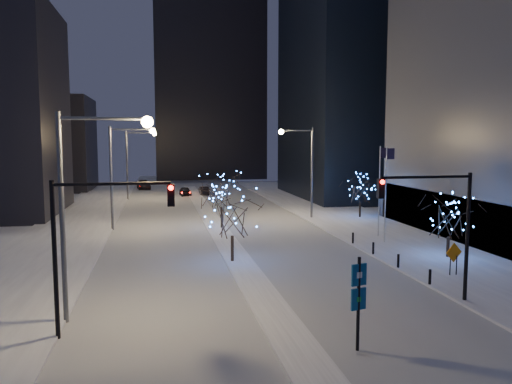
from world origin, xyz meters
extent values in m
plane|color=white|center=(0.00, 0.00, 0.00)|extent=(160.00, 160.00, 0.00)
cube|color=#AFB5BF|center=(0.00, 35.00, 0.01)|extent=(20.00, 130.00, 0.02)
cube|color=white|center=(0.00, 30.00, 0.07)|extent=(2.00, 80.00, 0.15)
cube|color=white|center=(15.00, 20.00, 0.07)|extent=(10.00, 90.00, 0.15)
cube|color=white|center=(-14.00, 20.00, 0.07)|extent=(8.00, 90.00, 0.15)
cube|color=black|center=(-26.00, 70.00, 8.00)|extent=(18.00, 16.00, 16.00)
cube|color=black|center=(6.00, 92.00, 21.00)|extent=(24.00, 14.00, 42.00)
cylinder|color=#595E66|center=(-10.00, 2.00, 5.00)|extent=(0.24, 0.24, 10.00)
cylinder|color=#595E66|center=(-8.00, 2.00, 9.70)|extent=(4.00, 0.16, 0.16)
sphere|color=#F2B779|center=(-6.00, 2.00, 9.55)|extent=(0.56, 0.56, 0.56)
cylinder|color=#595E66|center=(-10.00, 27.00, 5.00)|extent=(0.24, 0.24, 10.00)
cylinder|color=#595E66|center=(-8.00, 27.00, 9.70)|extent=(4.00, 0.16, 0.16)
sphere|color=#F2B779|center=(-6.00, 27.00, 9.55)|extent=(0.56, 0.56, 0.56)
cylinder|color=#595E66|center=(-10.00, 52.00, 5.00)|extent=(0.24, 0.24, 10.00)
cylinder|color=#595E66|center=(-8.00, 52.00, 9.70)|extent=(4.00, 0.16, 0.16)
sphere|color=#F2B779|center=(-6.00, 52.00, 9.55)|extent=(0.56, 0.56, 0.56)
cylinder|color=#595E66|center=(11.00, 30.00, 5.00)|extent=(0.24, 0.24, 10.00)
cylinder|color=#595E66|center=(9.25, 30.00, 9.70)|extent=(3.50, 0.16, 0.16)
sphere|color=#F2B779|center=(7.50, 30.00, 9.55)|extent=(0.56, 0.56, 0.56)
cylinder|color=black|center=(-10.00, 0.00, 3.50)|extent=(0.20, 0.20, 7.00)
cylinder|color=black|center=(-7.50, 0.00, 6.80)|extent=(5.00, 0.14, 0.14)
cube|color=black|center=(-5.00, 0.00, 6.25)|extent=(0.32, 0.28, 1.00)
sphere|color=#FF0C05|center=(-5.00, -0.18, 6.60)|extent=(0.22, 0.22, 0.22)
cylinder|color=black|center=(10.50, 1.00, 3.50)|extent=(0.20, 0.20, 7.00)
cylinder|color=black|center=(8.00, 1.00, 6.80)|extent=(5.00, 0.14, 0.14)
cube|color=black|center=(5.50, 1.00, 6.25)|extent=(0.32, 0.28, 1.00)
sphere|color=#FF0C05|center=(5.50, 0.82, 6.60)|extent=(0.22, 0.22, 0.22)
cylinder|color=silver|center=(13.00, 16.00, 4.15)|extent=(0.10, 0.10, 8.00)
cube|color=black|center=(13.35, 16.00, 7.55)|extent=(0.70, 0.03, 0.90)
cylinder|color=silver|center=(13.60, 18.50, 4.15)|extent=(0.10, 0.10, 8.00)
cube|color=black|center=(13.95, 18.50, 7.55)|extent=(0.70, 0.03, 0.90)
cylinder|color=black|center=(10.20, 4.00, 0.60)|extent=(0.16, 0.16, 0.90)
cylinder|color=black|center=(10.20, 8.00, 0.60)|extent=(0.16, 0.16, 0.90)
cylinder|color=black|center=(10.20, 12.00, 0.60)|extent=(0.16, 0.16, 0.90)
cylinder|color=black|center=(10.20, 16.00, 0.60)|extent=(0.16, 0.16, 0.90)
imported|color=black|center=(-1.50, 55.65, 0.67)|extent=(1.88, 4.06, 1.35)
imported|color=black|center=(1.50, 56.57, 0.66)|extent=(1.40, 3.98, 1.31)
imported|color=black|center=(-8.17, 67.35, 0.76)|extent=(2.75, 5.46, 1.52)
cylinder|color=black|center=(-0.50, 11.96, 1.05)|extent=(0.22, 0.22, 1.81)
cylinder|color=black|center=(0.44, 25.50, 1.16)|extent=(0.22, 0.22, 2.03)
cylinder|color=black|center=(15.23, 10.17, 0.89)|extent=(0.22, 0.22, 1.47)
cylinder|color=black|center=(16.39, 29.24, 0.98)|extent=(0.22, 0.22, 1.65)
cylinder|color=black|center=(2.43, -3.71, 1.98)|extent=(0.14, 0.14, 3.96)
cube|color=#0C4B88|center=(2.43, -3.71, 3.23)|extent=(0.70, 0.26, 0.91)
cube|color=#0C4B88|center=(2.43, -3.71, 2.21)|extent=(0.70, 0.26, 0.91)
cylinder|color=black|center=(12.52, 5.59, 0.76)|extent=(0.07, 0.07, 1.23)
cylinder|color=black|center=(12.97, 5.59, 0.76)|extent=(0.07, 0.07, 1.23)
cube|color=orange|center=(12.75, 5.59, 1.60)|extent=(1.25, 0.29, 1.26)
camera|label=1|loc=(-5.52, -22.40, 8.72)|focal=35.00mm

